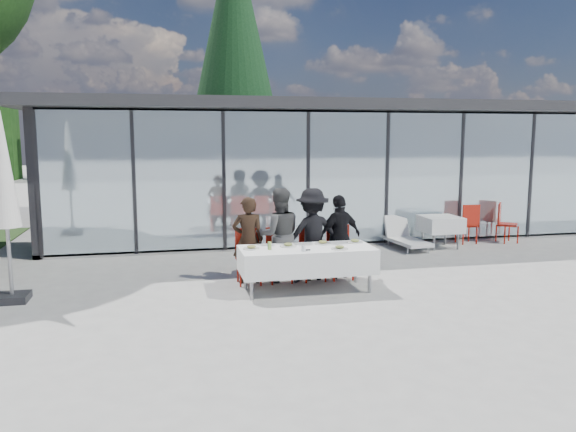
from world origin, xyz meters
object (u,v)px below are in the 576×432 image
at_px(diner_chair_a, 248,253).
at_px(plate_c, 323,243).
at_px(diner_chair_b, 279,252).
at_px(folded_eyeglasses, 306,250).
at_px(diner_a, 248,240).
at_px(spare_chair_a, 504,221).
at_px(diner_chair_d, 339,249).
at_px(plate_a, 251,248).
at_px(diner_c, 312,234).
at_px(spare_chair_b, 468,222).
at_px(plate_extra, 340,248).
at_px(diner_b, 279,235).
at_px(spare_table_right, 440,224).
at_px(market_umbrella, 4,181).
at_px(diner_d, 340,237).
at_px(diner_chair_c, 312,250).
at_px(plate_b, 288,245).
at_px(lounger, 404,237).
at_px(plate_d, 355,241).
at_px(dining_table, 307,260).
at_px(juice_bottle, 270,246).
at_px(conifer_tree, 234,44).

distance_m(diner_chair_a, plate_c, 1.36).
distance_m(diner_chair_b, folded_eyeglasses, 1.04).
distance_m(diner_a, spare_chair_a, 7.17).
relative_size(diner_chair_d, plate_a, 3.40).
distance_m(diner_c, spare_chair_b, 5.20).
relative_size(diner_a, spare_chair_b, 1.59).
height_order(folded_eyeglasses, spare_chair_b, spare_chair_b).
xyz_separation_m(plate_extra, spare_chair_b, (4.38, 3.45, -0.24)).
bearing_deg(diner_b, diner_chair_a, 1.99).
height_order(spare_table_right, market_umbrella, market_umbrella).
bearing_deg(diner_d, spare_chair_a, -173.07).
relative_size(diner_chair_c, diner_d, 0.63).
bearing_deg(plate_b, diner_chair_b, 93.28).
distance_m(plate_a, spare_chair_a, 7.46).
xyz_separation_m(diner_d, market_umbrella, (-5.55, -0.34, 1.15)).
xyz_separation_m(diner_chair_a, spare_chair_a, (6.73, 2.45, 0.00)).
bearing_deg(diner_chair_a, spare_chair_b, 22.91).
relative_size(plate_a, folded_eyeglasses, 2.05).
height_order(market_umbrella, lounger, market_umbrella).
bearing_deg(diner_c, plate_d, 136.81).
relative_size(diner_d, plate_d, 5.39).
bearing_deg(diner_chair_c, dining_table, -111.46).
distance_m(plate_extra, folded_eyeglasses, 0.57).
height_order(diner_chair_c, folded_eyeglasses, diner_chair_c).
distance_m(diner_a, diner_chair_c, 1.21).
bearing_deg(plate_extra, diner_chair_d, 72.34).
bearing_deg(plate_extra, plate_a, 166.63).
height_order(diner_d, lounger, diner_d).
distance_m(diner_chair_d, spare_chair_b, 4.73).
relative_size(plate_d, juice_bottle, 2.15).
relative_size(diner_a, diner_chair_c, 1.59).
relative_size(diner_b, spare_chair_a, 1.74).
distance_m(dining_table, lounger, 4.43).
xyz_separation_m(diner_a, diner_chair_a, (0.00, 0.01, -0.24)).
bearing_deg(spare_chair_a, folded_eyeglasses, -149.89).
height_order(plate_b, conifer_tree, conifer_tree).
height_order(juice_bottle, folded_eyeglasses, juice_bottle).
xyz_separation_m(diner_a, plate_c, (1.23, -0.52, -0.00)).
bearing_deg(market_umbrella, diner_c, 3.85).
relative_size(diner_chair_d, spare_chair_a, 1.00).
xyz_separation_m(diner_chair_d, conifer_tree, (-0.41, 11.78, 5.45)).
xyz_separation_m(diner_a, diner_b, (0.56, 0.00, 0.07)).
distance_m(plate_extra, spare_chair_a, 6.37).
xyz_separation_m(juice_bottle, market_umbrella, (-4.09, 0.45, 1.11)).
bearing_deg(spare_chair_b, plate_c, -146.87).
height_order(diner_chair_a, market_umbrella, market_umbrella).
distance_m(diner_c, plate_a, 1.40).
bearing_deg(dining_table, conifer_tree, 88.14).
bearing_deg(conifer_tree, plate_a, -96.13).
xyz_separation_m(diner_chair_c, plate_extra, (0.20, -1.02, 0.24)).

